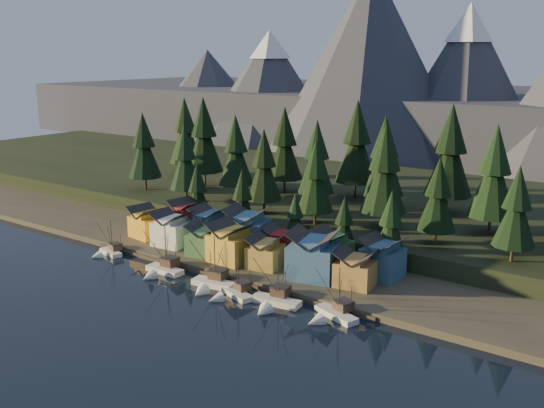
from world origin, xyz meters
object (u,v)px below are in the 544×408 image
Objects in this scene: house_front_0 at (147,221)px; boat_4 at (232,288)px; house_back_0 at (188,216)px; boat_5 at (273,296)px; boat_0 at (107,247)px; house_front_1 at (172,228)px; boat_3 at (211,277)px; house_back_1 at (209,224)px; boat_6 at (332,309)px; boat_2 at (161,264)px.

boat_4 is at bearing -12.76° from house_front_0.
boat_5 is at bearing -20.54° from house_back_0.
boat_4 reaches higher than boat_0.
boat_4 is 35.79m from house_front_1.
boat_3 is 1.34× the size of house_back_1.
house_back_1 is (9.90, -2.54, 0.04)m from house_back_0.
boat_3 reaches higher than boat_4.
boat_3 is 1.18× the size of boat_4.
boat_5 is (52.90, -1.73, 0.21)m from boat_0.
boat_3 is at bearing 11.83° from boat_0.
boat_6 is at bearing -13.81° from house_back_0.
boat_5 is 12.83m from boat_6.
boat_3 reaches higher than house_front_1.
house_back_0 is at bearing 146.22° from boat_5.
boat_3 is (15.14, 0.07, 0.04)m from boat_2.
boat_5 reaches higher than boat_0.
house_front_1 reaches higher than boat_0.
house_back_0 reaches higher than house_front_1.
boat_5 reaches higher than house_front_1.
house_back_1 is at bearing 177.43° from boat_6.
house_back_1 is at bearing 157.99° from boat_4.
boat_2 is 1.31× the size of house_front_0.
boat_6 is (22.65, 2.83, 0.10)m from boat_4.
house_back_1 reaches higher than boat_0.
boat_6 is (12.73, 1.59, -0.16)m from boat_5.
boat_0 is 52.93m from boat_5.
house_front_1 is at bearing -173.06° from boat_6.
boat_4 is (22.04, -1.24, -0.46)m from boat_2.
boat_4 is (6.90, -1.31, -0.50)m from boat_3.
boat_2 reaches higher than boat_6.
boat_2 reaches higher than house_front_0.
boat_6 is 1.19× the size of house_front_0.
boat_2 is 15.14m from boat_3.
house_back_1 is at bearing 142.98° from boat_5.
boat_5 is 1.26× the size of house_back_0.
boat_6 is 1.19× the size of house_back_1.
boat_2 is 1.02× the size of boat_5.
boat_0 is 0.89× the size of boat_6.
boat_5 is 51.70m from house_back_0.
boat_0 is 26.52m from house_back_1.
house_back_0 is at bearing 59.88° from house_front_0.
boat_2 is 1.32× the size of house_front_1.
boat_6 reaches higher than boat_0.
boat_4 is 1.13× the size of house_front_0.
boat_5 is 1.07× the size of boat_6.
house_back_0 is 10.22m from house_back_1.
boat_6 reaches higher than boat_4.
house_back_0 is at bearing 120.10° from boat_2.
house_front_0 is 0.99× the size of house_back_0.
boat_3 is at bearing -54.47° from house_back_1.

